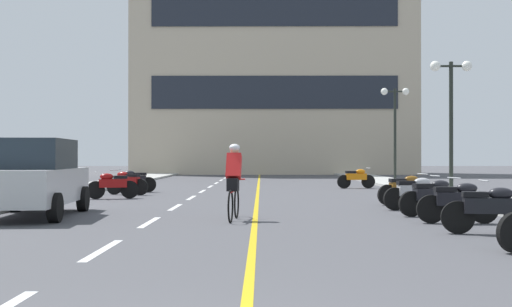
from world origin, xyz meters
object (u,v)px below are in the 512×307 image
(street_lamp_far, at_px, (395,113))
(motorcycle_9, at_px, (134,180))
(motorcycle_5, at_px, (415,192))
(cyclist_rider, at_px, (234,180))
(street_lamp_mid, at_px, (451,95))
(motorcycle_2, at_px, (490,208))
(motorcycle_3, at_px, (458,201))
(motorcycle_6, at_px, (406,189))
(motorcycle_10, at_px, (356,178))
(motorcycle_4, at_px, (433,196))
(motorcycle_8, at_px, (127,182))
(motorcycle_7, at_px, (112,185))
(parked_car_near, at_px, (34,178))

(street_lamp_far, distance_m, motorcycle_9, 14.55)
(motorcycle_5, relative_size, cyclist_rider, 0.96)
(street_lamp_mid, bearing_deg, street_lamp_far, 88.49)
(motorcycle_2, distance_m, motorcycle_3, 1.86)
(motorcycle_6, bearing_deg, cyclist_rider, -137.76)
(motorcycle_10, bearing_deg, motorcycle_4, -90.68)
(motorcycle_8, xyz_separation_m, motorcycle_10, (9.14, 4.80, 0.00))
(street_lamp_mid, distance_m, motorcycle_4, 8.16)
(cyclist_rider, bearing_deg, motorcycle_9, 112.18)
(motorcycle_3, xyz_separation_m, motorcycle_4, (-0.08, 1.61, 0.00))
(motorcycle_7, bearing_deg, cyclist_rider, -57.96)
(street_lamp_mid, distance_m, motorcycle_5, 6.75)
(motorcycle_2, distance_m, motorcycle_9, 16.18)
(motorcycle_3, relative_size, motorcycle_8, 1.04)
(motorcycle_4, xyz_separation_m, motorcycle_10, (0.16, 12.99, 0.00))
(motorcycle_10, bearing_deg, street_lamp_mid, -67.68)
(motorcycle_3, height_order, motorcycle_5, same)
(street_lamp_far, height_order, parked_car_near, street_lamp_far)
(street_lamp_far, height_order, motorcycle_6, street_lamp_far)
(motorcycle_8, height_order, motorcycle_10, same)
(cyclist_rider, bearing_deg, motorcycle_4, 11.05)
(street_lamp_far, relative_size, motorcycle_9, 2.84)
(street_lamp_far, bearing_deg, street_lamp_mid, -91.51)
(motorcycle_2, distance_m, motorcycle_7, 13.14)
(motorcycle_7, xyz_separation_m, motorcycle_10, (9.16, 6.96, 0.00))
(motorcycle_5, bearing_deg, cyclist_rider, -150.86)
(motorcycle_2, distance_m, motorcycle_10, 16.45)
(motorcycle_6, height_order, motorcycle_10, same)
(motorcycle_6, bearing_deg, motorcycle_8, 152.62)
(street_lamp_mid, xyz_separation_m, parked_car_near, (-11.96, -7.28, -2.63))
(motorcycle_10, bearing_deg, motorcycle_7, -142.78)
(parked_car_near, xyz_separation_m, motorcycle_6, (9.53, 3.62, -0.44))
(motorcycle_5, height_order, motorcycle_7, same)
(parked_car_near, xyz_separation_m, cyclist_rider, (4.73, -0.75, -0.03))
(parked_car_near, height_order, motorcycle_9, parked_car_near)
(street_lamp_mid, height_order, motorcycle_2, street_lamp_mid)
(parked_car_near, xyz_separation_m, motorcycle_4, (9.39, 0.16, -0.44))
(motorcycle_4, xyz_separation_m, motorcycle_6, (0.14, 3.46, 0.00))
(parked_car_near, xyz_separation_m, motorcycle_9, (0.33, 10.05, -0.44))
(motorcycle_7, distance_m, cyclist_rider, 8.19)
(street_lamp_far, height_order, motorcycle_4, street_lamp_far)
(street_lamp_mid, xyz_separation_m, cyclist_rider, (-7.23, -8.02, -2.66))
(street_lamp_far, height_order, motorcycle_3, street_lamp_far)
(street_lamp_mid, xyz_separation_m, motorcycle_2, (-2.49, -10.57, -3.08))
(street_lamp_far, distance_m, motorcycle_2, 21.49)
(motorcycle_2, relative_size, motorcycle_9, 1.00)
(motorcycle_5, bearing_deg, motorcycle_9, 137.87)
(parked_car_near, relative_size, cyclist_rider, 2.44)
(motorcycle_3, bearing_deg, street_lamp_far, 81.81)
(motorcycle_6, bearing_deg, motorcycle_10, 89.93)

